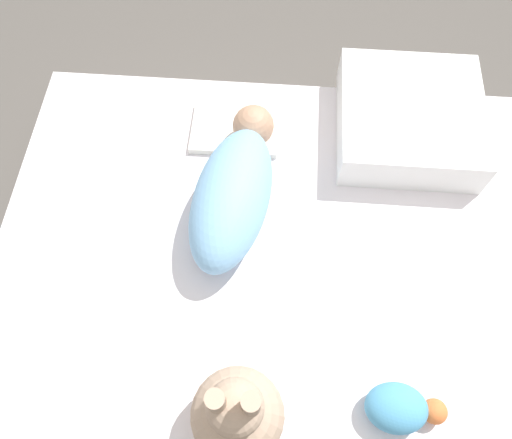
{
  "coord_description": "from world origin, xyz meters",
  "views": [
    {
      "loc": [
        -0.02,
        -0.49,
        1.33
      ],
      "look_at": [
        -0.06,
        0.04,
        0.28
      ],
      "focal_mm": 35.0,
      "sensor_mm": 36.0,
      "label": 1
    }
  ],
  "objects_px": {
    "bunny_plush": "(237,413)",
    "turtle_plush": "(401,408)",
    "swaddled_baby": "(234,191)",
    "pillow": "(409,119)"
  },
  "relations": [
    {
      "from": "pillow",
      "to": "turtle_plush",
      "type": "distance_m",
      "value": 0.72
    },
    {
      "from": "pillow",
      "to": "bunny_plush",
      "type": "relative_size",
      "value": 1.18
    },
    {
      "from": "pillow",
      "to": "bunny_plush",
      "type": "height_order",
      "value": "bunny_plush"
    },
    {
      "from": "pillow",
      "to": "turtle_plush",
      "type": "height_order",
      "value": "pillow"
    },
    {
      "from": "swaddled_baby",
      "to": "turtle_plush",
      "type": "distance_m",
      "value": 0.59
    },
    {
      "from": "bunny_plush",
      "to": "turtle_plush",
      "type": "height_order",
      "value": "bunny_plush"
    },
    {
      "from": "swaddled_baby",
      "to": "pillow",
      "type": "distance_m",
      "value": 0.51
    },
    {
      "from": "swaddled_baby",
      "to": "turtle_plush",
      "type": "bearing_deg",
      "value": -131.33
    },
    {
      "from": "bunny_plush",
      "to": "turtle_plush",
      "type": "xyz_separation_m",
      "value": [
        0.32,
        0.04,
        -0.07
      ]
    },
    {
      "from": "pillow",
      "to": "turtle_plush",
      "type": "xyz_separation_m",
      "value": [
        -0.06,
        -0.72,
        -0.02
      ]
    }
  ]
}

